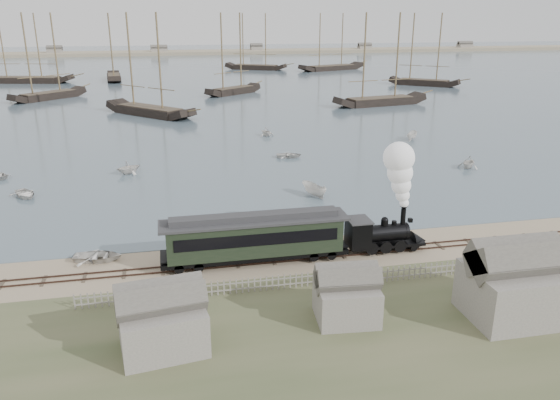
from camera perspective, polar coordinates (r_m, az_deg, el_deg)
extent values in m
plane|color=tan|center=(47.64, 0.01, -5.24)|extent=(600.00, 600.00, 0.00)
cube|color=#495969|center=(213.63, -9.71, 13.37)|extent=(600.00, 336.00, 0.06)
cube|color=#39271F|center=(45.37, 0.66, -6.38)|extent=(120.00, 0.08, 0.12)
cube|color=#39271F|center=(46.26, 0.39, -5.87)|extent=(120.00, 0.08, 0.12)
cube|color=#44382B|center=(45.85, 0.53, -6.20)|extent=(120.00, 1.80, 0.06)
cube|color=tan|center=(293.34, -10.47, 14.74)|extent=(500.00, 20.00, 1.80)
cube|color=black|center=(48.11, 10.95, -4.45)|extent=(6.64, 1.95, 0.24)
cylinder|color=black|center=(47.60, 10.59, -3.41)|extent=(4.10, 1.46, 1.46)
cube|color=black|center=(46.78, 8.16, -3.42)|extent=(1.76, 2.15, 2.25)
cube|color=#313134|center=(46.35, 8.23, -2.08)|extent=(1.95, 2.34, 0.12)
cylinder|color=black|center=(47.84, 12.74, -1.75)|extent=(0.43, 0.43, 1.56)
sphere|color=black|center=(47.25, 10.89, -2.11)|extent=(0.62, 0.62, 0.62)
cone|color=black|center=(49.39, 14.30, -4.20)|extent=(1.37, 1.95, 1.95)
cube|color=black|center=(48.24, 13.45, -2.07)|extent=(0.34, 0.34, 0.34)
cube|color=black|center=(45.11, -2.61, -5.64)|extent=(15.28, 2.51, 0.38)
cube|color=black|center=(44.50, -2.64, -3.84)|extent=(14.19, 2.73, 2.73)
cube|color=black|center=(43.14, -2.34, -4.21)|extent=(13.10, 0.06, 0.98)
cube|color=black|center=(45.67, -2.93, -2.87)|extent=(13.10, 0.06, 0.98)
cube|color=#313134|center=(43.98, -2.67, -2.14)|extent=(15.28, 2.95, 0.20)
cube|color=#313134|center=(43.86, -2.67, -1.74)|extent=(13.64, 1.31, 0.49)
imported|color=silver|center=(47.94, -18.51, -5.58)|extent=(3.41, 4.36, 0.82)
imported|color=silver|center=(67.20, -25.10, 0.60)|extent=(4.63, 4.24, 0.78)
imported|color=silver|center=(72.48, -15.56, 3.33)|extent=(3.99, 4.17, 1.70)
imported|color=silver|center=(61.23, 3.54, 1.07)|extent=(3.99, 2.87, 1.45)
imported|color=silver|center=(77.98, 0.94, 4.73)|extent=(3.12, 3.96, 0.74)
imported|color=silver|center=(76.62, 19.12, 3.77)|extent=(4.05, 4.10, 1.63)
imported|color=silver|center=(91.64, 13.61, 6.53)|extent=(3.47, 3.18, 1.33)
imported|color=silver|center=(92.08, -1.43, 7.16)|extent=(3.57, 3.37, 1.49)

